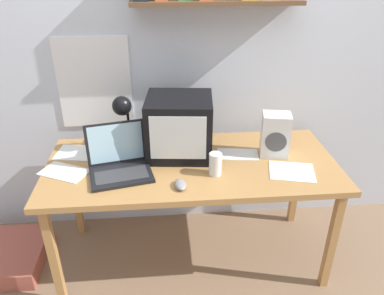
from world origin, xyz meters
The scene contains 14 objects.
ground_plane centered at (0.00, 0.00, 0.00)m, with size 12.00×12.00×0.00m, color #8A6C51.
back_wall centered at (0.00, 0.47, 1.31)m, with size 5.60×0.24×2.60m.
corner_desk centered at (0.00, 0.00, 0.67)m, with size 1.68×0.74×0.72m.
crt_monitor centered at (-0.06, 0.12, 0.90)m, with size 0.41×0.38×0.35m.
laptop centered at (-0.41, -0.05, 0.79)m, with size 0.38×0.34×0.26m.
desk_lamp centered at (-0.39, 0.17, 0.99)m, with size 0.14×0.18×0.36m.
juice_glass centered at (0.12, -0.13, 0.78)m, with size 0.07×0.07×0.13m.
space_heater centered at (0.50, 0.06, 0.85)m, with size 0.18×0.16×0.26m.
computer_mouse centered at (-0.08, -0.25, 0.74)m, with size 0.07×0.11×0.03m.
printed_handout centered at (-0.72, -0.05, 0.73)m, with size 0.30×0.25×0.00m.
loose_paper_near_laptop centered at (0.55, -0.15, 0.73)m, with size 0.29×0.25×0.00m.
loose_paper_near_monitor centered at (-0.68, 0.18, 0.73)m, with size 0.28×0.23×0.00m.
open_notebook centered at (0.28, 0.07, 0.73)m, with size 0.26×0.17×0.00m.
floor_cushion centered at (-1.21, 0.03, 0.06)m, with size 0.49×0.49×0.12m.
Camera 1 is at (-0.16, -1.87, 1.83)m, focal length 35.00 mm.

